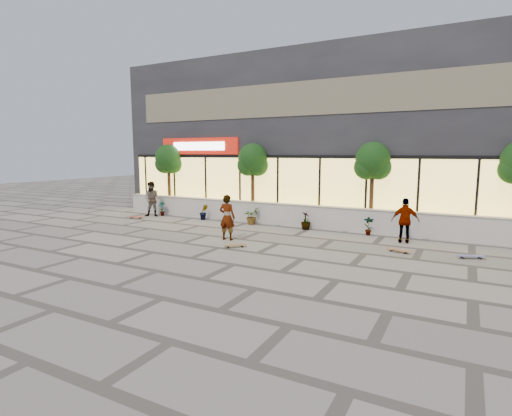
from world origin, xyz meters
The scene contains 18 objects.
ground centered at (0.00, 0.00, 0.00)m, with size 80.00×80.00×0.00m, color gray.
planter_wall centered at (0.00, 7.00, 0.52)m, with size 22.00×0.42×1.04m.
retail_building centered at (0.00, 12.49, 4.25)m, with size 24.00×9.17×8.50m.
shrub_a centered at (-8.50, 6.45, 0.41)m, with size 0.43×0.29×0.81m, color black.
shrub_b centered at (-5.70, 6.45, 0.41)m, with size 0.45×0.36×0.81m, color black.
shrub_c centered at (-2.90, 6.45, 0.41)m, with size 0.73×0.63×0.81m, color black.
shrub_d centered at (-0.10, 6.45, 0.41)m, with size 0.45×0.45×0.81m, color black.
shrub_e centered at (2.70, 6.45, 0.41)m, with size 0.43×0.29×0.81m, color black.
tree_west centered at (-9.00, 7.70, 2.99)m, with size 1.60×1.50×3.92m.
tree_midwest centered at (-3.50, 7.70, 2.99)m, with size 1.60×1.50×3.92m.
tree_mideast centered at (2.50, 7.70, 2.99)m, with size 1.60×1.50×3.92m.
skater_center centered at (-2.07, 2.94, 0.91)m, with size 0.66×0.43×1.81m, color white.
skater_left centered at (-8.77, 6.02, 0.95)m, with size 0.92×0.72×1.89m, color #968E60.
skater_right_near centered at (4.23, 5.67, 0.87)m, with size 1.02×0.42×1.73m, color white.
skateboard_center centered at (-1.13, 1.98, 0.08)m, with size 0.75×0.71×0.10m.
skateboard_left centered at (-9.14, 5.12, 0.08)m, with size 0.84×0.43×0.10m.
skateboard_right_near centered at (4.27, 4.01, 0.08)m, with size 0.83×0.41×0.10m.
skateboard_right_far centered at (6.50, 4.26, 0.09)m, with size 0.89×0.55×0.11m.
Camera 1 is at (6.25, -10.25, 3.43)m, focal length 28.00 mm.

